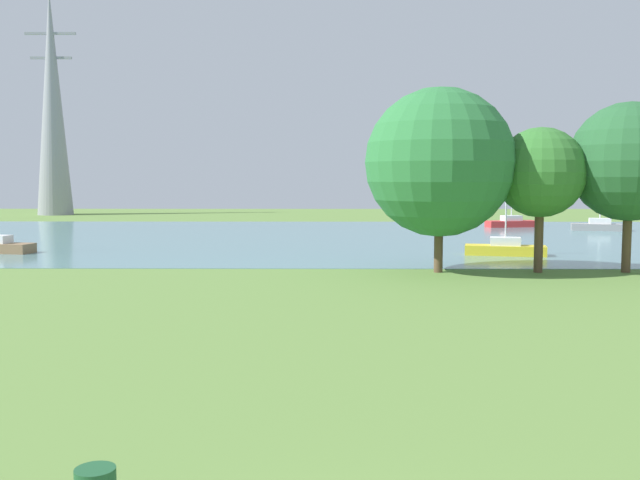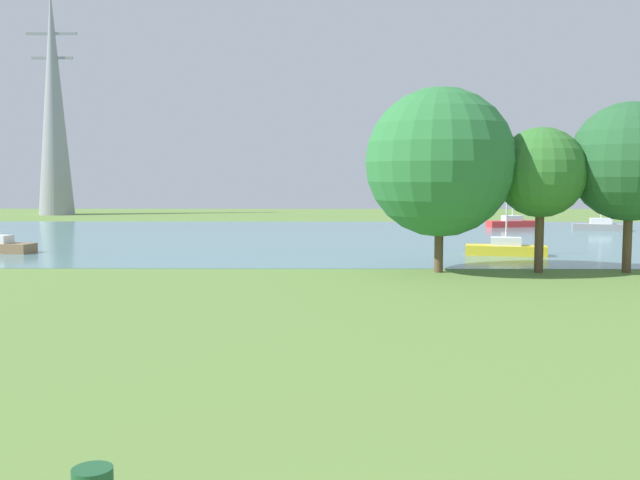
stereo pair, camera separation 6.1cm
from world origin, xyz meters
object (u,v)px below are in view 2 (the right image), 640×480
at_px(sailboat_yellow, 506,248).
at_px(sailboat_red, 512,222).
at_px(sailboat_gray, 601,226).
at_px(tree_east_far, 541,173).
at_px(tree_east_near, 440,162).
at_px(tree_mid_shore, 630,162).
at_px(electricity_pylon, 54,102).

xyz_separation_m(sailboat_yellow, sailboat_red, (6.75, 25.21, 0.01)).
distance_m(sailboat_gray, tree_east_far, 31.95).
distance_m(sailboat_gray, tree_east_near, 34.50).
relative_size(sailboat_yellow, tree_mid_shore, 0.62).
bearing_deg(sailboat_yellow, tree_east_far, -91.99).
height_order(sailboat_gray, tree_mid_shore, tree_mid_shore).
height_order(tree_east_far, electricity_pylon, electricity_pylon).
distance_m(sailboat_gray, electricity_pylon, 66.44).
bearing_deg(tree_mid_shore, sailboat_yellow, 117.93).
bearing_deg(sailboat_red, electricity_pylon, 156.51).
height_order(tree_east_near, tree_mid_shore, tree_east_near).
distance_m(sailboat_red, electricity_pylon, 58.64).
distance_m(sailboat_red, sailboat_gray, 8.12).
distance_m(sailboat_gray, tree_mid_shore, 30.38).
relative_size(sailboat_red, tree_mid_shore, 0.70).
xyz_separation_m(tree_mid_shore, electricity_pylon, (-49.66, 55.73, 8.68)).
height_order(sailboat_red, electricity_pylon, electricity_pylon).
xyz_separation_m(sailboat_gray, electricity_pylon, (-59.01, 27.27, 13.73)).
relative_size(tree_east_near, tree_east_far, 1.27).
xyz_separation_m(sailboat_red, electricity_pylon, (-52.28, 22.73, 13.74)).
relative_size(sailboat_red, tree_east_near, 0.64).
bearing_deg(tree_east_far, tree_mid_shore, 0.36).
xyz_separation_m(tree_east_near, electricity_pylon, (-40.25, 55.79, 8.70)).
height_order(sailboat_yellow, tree_east_near, tree_east_near).
height_order(sailboat_red, tree_mid_shore, tree_mid_shore).
bearing_deg(sailboat_gray, tree_mid_shore, -108.18).
height_order(tree_mid_shore, electricity_pylon, electricity_pylon).
bearing_deg(tree_east_far, tree_east_near, -179.62).
xyz_separation_m(sailboat_red, tree_east_far, (-7.02, -33.03, 4.52)).
bearing_deg(sailboat_gray, sailboat_yellow, -123.10).
xyz_separation_m(sailboat_yellow, tree_east_near, (-5.28, -7.85, 5.05)).
xyz_separation_m(tree_east_far, electricity_pylon, (-45.26, 55.75, 9.22)).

